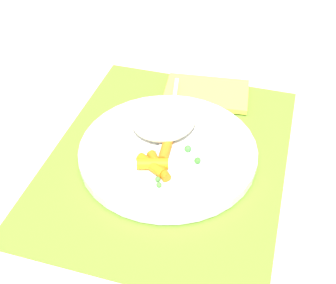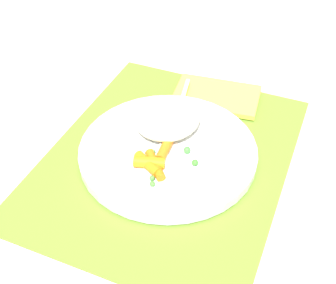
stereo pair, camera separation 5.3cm
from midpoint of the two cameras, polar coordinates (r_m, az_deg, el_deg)
ground_plane at (r=0.65m, az=-2.35°, el=-2.12°), size 2.40×2.40×0.00m
placemat at (r=0.65m, az=-2.35°, el=-1.93°), size 0.41×0.33×0.01m
plate at (r=0.64m, az=-2.38°, el=-1.26°), size 0.25×0.25×0.01m
rice_mound at (r=0.66m, az=-2.87°, el=2.97°), size 0.10×0.09×0.03m
carrot_portion at (r=0.61m, az=-3.86°, el=-2.37°), size 0.08×0.05×0.02m
pea_scatter at (r=0.61m, az=-2.76°, el=-2.40°), size 0.09×0.08×0.01m
fork at (r=0.66m, az=-2.00°, el=1.62°), size 0.21×0.05×0.01m
napkin at (r=0.75m, az=2.81°, el=6.10°), size 0.10×0.14×0.01m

